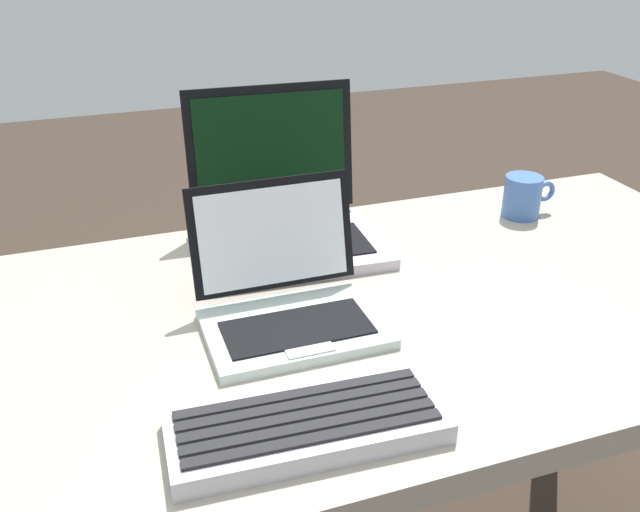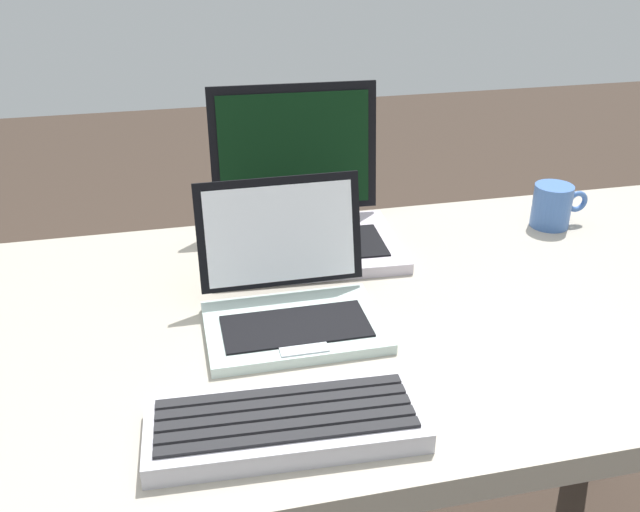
# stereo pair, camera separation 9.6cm
# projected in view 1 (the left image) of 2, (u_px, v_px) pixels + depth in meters

# --- Properties ---
(desk) EXTENTS (1.77, 0.72, 0.74)m
(desk) POSITION_uv_depth(u_px,v_px,m) (265.00, 372.00, 1.07)
(desk) COLOR #9E9687
(desk) RESTS_ON ground
(laptop_front) EXTENTS (0.25, 0.22, 0.19)m
(laptop_front) POSITION_uv_depth(u_px,v_px,m) (288.00, 299.00, 1.02)
(laptop_front) COLOR #AEC3BC
(laptop_front) RESTS_ON desk
(laptop_rear) EXTENTS (0.34, 0.27, 0.26)m
(laptop_rear) POSITION_uv_depth(u_px,v_px,m) (283.00, 217.00, 1.24)
(laptop_rear) COLOR #C1B6C4
(laptop_rear) RESTS_ON desk
(external_keyboard) EXTENTS (0.33, 0.14, 0.03)m
(external_keyboard) POSITION_uv_depth(u_px,v_px,m) (307.00, 425.00, 0.81)
(external_keyboard) COLOR #B8B5BE
(external_keyboard) RESTS_ON desk
(coffee_mug) EXTENTS (0.11, 0.07, 0.08)m
(coffee_mug) POSITION_uv_depth(u_px,v_px,m) (523.00, 196.00, 1.36)
(coffee_mug) COLOR #3F65A7
(coffee_mug) RESTS_ON desk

